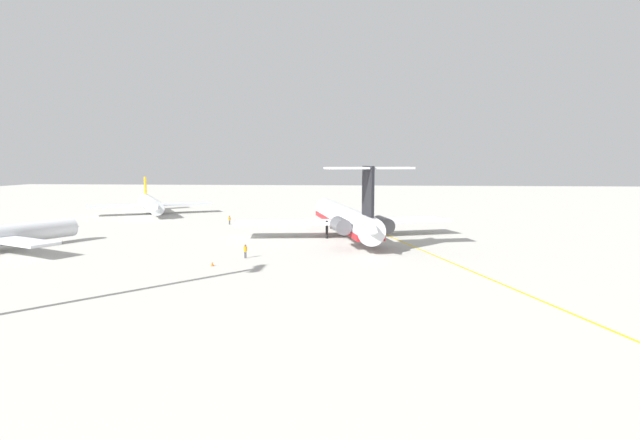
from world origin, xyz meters
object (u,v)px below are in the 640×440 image
Objects in this scene: ground_crew_near_tail at (245,249)px; safety_cone_nose at (251,223)px; ground_crew_near_nose at (230,219)px; safety_cone_tail at (404,220)px; airliner_far_left at (0,235)px; safety_cone_wingtip at (212,264)px; main_jetliner at (345,218)px; airliner_mid_left at (151,204)px.

ground_crew_near_tail is 3.29× the size of safety_cone_nose.
safety_cone_tail is (8.95, -35.45, -0.84)m from ground_crew_near_nose.
airliner_far_left is 43.72× the size of safety_cone_wingtip.
ground_crew_near_nose is at bearing 104.17° from safety_cone_tail.
safety_cone_nose is (33.53, -28.65, -1.95)m from airliner_far_left.
ground_crew_near_nose is 37.66m from ground_crew_near_tail.
airliner_mid_left is at bearing 39.79° from main_jetliner.
safety_cone_tail is at bearing 143.95° from ground_crew_near_tail.
airliner_far_left is at bearing 139.49° from safety_cone_nose.
airliner_far_left reaches higher than safety_cone_nose.
ground_crew_near_tail is (-35.85, -11.55, 0.03)m from ground_crew_near_nose.
safety_cone_wingtip and safety_cone_tail have the same top height.
airliner_far_left is 13.31× the size of ground_crew_near_tail.
ground_crew_near_tail is 50.78m from safety_cone_tail.
airliner_mid_left is 49.31× the size of safety_cone_wingtip.
airliner_far_left is (-16.86, 48.27, -1.05)m from main_jetliner.
safety_cone_nose is (16.67, 19.62, -3.00)m from main_jetliner.
airliner_far_left reaches higher than ground_crew_near_nose.
main_jetliner is at bearing -31.36° from safety_cone_wingtip.
safety_cone_tail is (44.80, -23.90, -0.87)m from ground_crew_near_tail.
airliner_mid_left is 33.35m from safety_cone_nose.
safety_cone_tail is (-8.99, -59.31, -2.27)m from airliner_mid_left.
main_jetliner is 23.17× the size of ground_crew_near_nose.
airliner_far_left is at bearing -29.03° from airliner_mid_left.
airliner_mid_left reaches higher than ground_crew_near_nose.
ground_crew_near_nose reaches higher than safety_cone_wingtip.
ground_crew_near_nose is at bearing 92.22° from safety_cone_nose.
airliner_far_left is 13.69× the size of ground_crew_near_nose.
ground_crew_near_nose is (-17.94, -23.86, -1.43)m from airliner_mid_left.
airliner_far_left is at bearing 76.41° from safety_cone_wingtip.
safety_cone_nose is at bearing 35.24° from main_jetliner.
safety_cone_nose is 41.78m from safety_cone_wingtip.
ground_crew_near_nose is at bearing 24.62° from airliner_mid_left.
safety_cone_wingtip is at bearing -27.18° from ground_crew_near_nose.
ground_crew_near_tail is at bearing 151.92° from safety_cone_tail.
main_jetliner is 73.99× the size of safety_cone_nose.
safety_cone_wingtip is at bearing -77.58° from airliner_far_left.
ground_crew_near_tail is (-53.78, -35.41, -1.40)m from airliner_mid_left.
safety_cone_wingtip is 56.97m from safety_cone_tail.
airliner_mid_left is 15.01× the size of ground_crew_near_tail.
main_jetliner is at bearing -130.35° from safety_cone_nose.
airliner_mid_left is 67.71m from safety_cone_wingtip.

